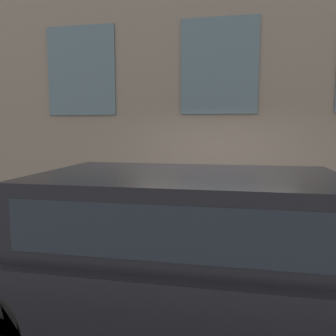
# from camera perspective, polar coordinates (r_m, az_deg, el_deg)

# --- Properties ---
(ground_plane) EXTENTS (80.00, 80.00, 0.00)m
(ground_plane) POSITION_cam_1_polar(r_m,az_deg,el_deg) (4.85, 7.22, -18.35)
(ground_plane) COLOR #38383A
(sidewalk) EXTENTS (2.30, 60.00, 0.13)m
(sidewalk) POSITION_cam_1_polar(r_m,az_deg,el_deg) (5.89, 7.94, -13.07)
(sidewalk) COLOR gray
(sidewalk) RESTS_ON ground_plane
(building_facade) EXTENTS (0.33, 40.00, 9.07)m
(building_facade) POSITION_cam_1_polar(r_m,az_deg,el_deg) (7.28, 9.15, 26.59)
(building_facade) COLOR gray
(building_facade) RESTS_ON ground_plane
(fire_hydrant) EXTENTS (0.28, 0.41, 0.77)m
(fire_hydrant) POSITION_cam_1_polar(r_m,az_deg,el_deg) (5.23, 4.35, -10.35)
(fire_hydrant) COLOR gray
(fire_hydrant) RESTS_ON sidewalk
(person) EXTENTS (0.26, 0.18, 1.09)m
(person) POSITION_cam_1_polar(r_m,az_deg,el_deg) (5.71, -3.94, -6.12)
(person) COLOR navy
(person) RESTS_ON sidewalk
(parked_truck_charcoal_near) EXTENTS (2.00, 4.76, 1.62)m
(parked_truck_charcoal_near) POSITION_cam_1_polar(r_m,az_deg,el_deg) (3.41, 2.54, -12.16)
(parked_truck_charcoal_near) COLOR black
(parked_truck_charcoal_near) RESTS_ON ground_plane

